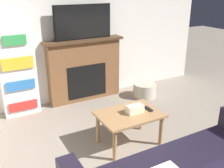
# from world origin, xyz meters

# --- Properties ---
(wall_back) EXTENTS (5.48, 0.06, 2.70)m
(wall_back) POSITION_xyz_m (0.00, 3.72, 1.35)
(wall_back) COLOR silver
(wall_back) RESTS_ON ground_plane
(fireplace) EXTENTS (1.42, 0.28, 1.11)m
(fireplace) POSITION_xyz_m (0.19, 3.58, 0.56)
(fireplace) COLOR brown
(fireplace) RESTS_ON ground_plane
(tv) EXTENTS (1.02, 0.03, 0.57)m
(tv) POSITION_xyz_m (0.19, 3.56, 1.40)
(tv) COLOR black
(tv) RESTS_ON fireplace
(coffee_table) EXTENTS (0.81, 0.58, 0.44)m
(coffee_table) POSITION_xyz_m (0.11, 1.95, 0.38)
(coffee_table) COLOR #A87A4C
(coffee_table) RESTS_ON ground_plane
(tissue_box) EXTENTS (0.22, 0.12, 0.10)m
(tissue_box) POSITION_xyz_m (0.19, 1.94, 0.49)
(tissue_box) COLOR beige
(tissue_box) RESTS_ON coffee_table
(remote_control) EXTENTS (0.04, 0.15, 0.02)m
(remote_control) POSITION_xyz_m (0.39, 1.92, 0.46)
(remote_control) COLOR black
(remote_control) RESTS_ON coffee_table
(bookshelf) EXTENTS (0.55, 0.29, 1.41)m
(bookshelf) POSITION_xyz_m (-0.95, 3.56, 0.70)
(bookshelf) COLOR white
(bookshelf) RESTS_ON ground_plane
(storage_basket) EXTENTS (0.42, 0.42, 0.26)m
(storage_basket) POSITION_xyz_m (1.20, 3.12, 0.13)
(storage_basket) COLOR #BCB29E
(storage_basket) RESTS_ON ground_plane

